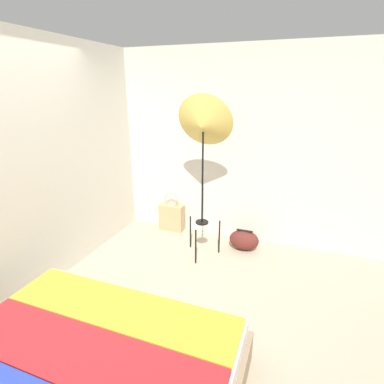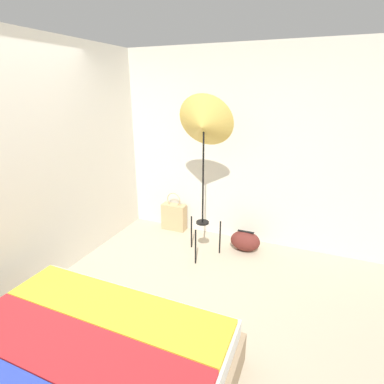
# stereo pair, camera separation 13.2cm
# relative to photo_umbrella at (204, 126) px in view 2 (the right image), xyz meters

# --- Properties ---
(ground_plane) EXTENTS (14.00, 14.00, 0.00)m
(ground_plane) POSITION_rel_photo_umbrella_xyz_m (-0.12, -1.51, -1.66)
(ground_plane) COLOR tan
(wall_back) EXTENTS (8.00, 0.05, 2.60)m
(wall_back) POSITION_rel_photo_umbrella_xyz_m (-0.12, 0.67, -0.36)
(wall_back) COLOR beige
(wall_back) RESTS_ON ground_plane
(wall_side_left) EXTENTS (0.05, 8.00, 2.60)m
(wall_side_left) POSITION_rel_photo_umbrella_xyz_m (-1.41, -0.51, -0.36)
(wall_side_left) COLOR beige
(wall_side_left) RESTS_ON ground_plane
(photo_umbrella) EXTENTS (0.66, 0.45, 2.02)m
(photo_umbrella) POSITION_rel_photo_umbrella_xyz_m (0.00, 0.00, 0.00)
(photo_umbrella) COLOR black
(photo_umbrella) RESTS_ON ground_plane
(tote_bag) EXTENTS (0.37, 0.16, 0.59)m
(tote_bag) POSITION_rel_photo_umbrella_xyz_m (-0.67, 0.53, -1.45)
(tote_bag) COLOR tan
(tote_bag) RESTS_ON ground_plane
(duffel_bag) EXTENTS (0.39, 0.27, 0.28)m
(duffel_bag) POSITION_rel_photo_umbrella_xyz_m (0.49, 0.32, -1.53)
(duffel_bag) COLOR #5B231E
(duffel_bag) RESTS_ON ground_plane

